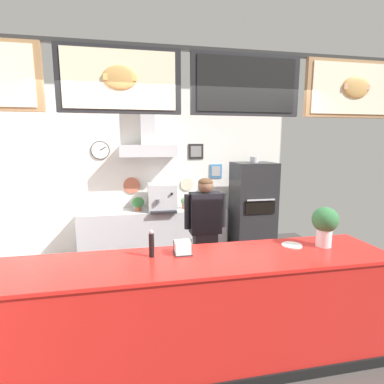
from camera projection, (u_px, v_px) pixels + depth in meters
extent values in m
plane|color=#3F3A38|center=(184.00, 336.00, 3.10)|extent=(6.15, 6.15, 0.00)
cube|color=#9E9E99|center=(160.00, 173.00, 5.34)|extent=(4.63, 0.12, 2.95)
cube|color=white|center=(161.00, 173.00, 5.27)|extent=(4.59, 0.01, 2.91)
cylinder|color=black|center=(100.00, 150.00, 5.00)|extent=(0.31, 0.02, 0.31)
cylinder|color=white|center=(100.00, 150.00, 4.99)|extent=(0.29, 0.01, 0.29)
cube|color=black|center=(103.00, 149.00, 4.98)|extent=(0.10, 0.01, 0.07)
cylinder|color=#C1664C|center=(132.00, 186.00, 5.19)|extent=(0.29, 0.02, 0.29)
cylinder|color=beige|center=(187.00, 184.00, 5.38)|extent=(0.23, 0.02, 0.23)
cube|color=teal|center=(216.00, 171.00, 5.45)|extent=(0.23, 0.02, 0.25)
cube|color=#A3A3A3|center=(216.00, 171.00, 5.44)|extent=(0.16, 0.01, 0.18)
cube|color=black|center=(196.00, 151.00, 5.32)|extent=(0.27, 0.02, 0.27)
cube|color=gray|center=(196.00, 151.00, 5.31)|extent=(0.20, 0.01, 0.20)
cube|color=silver|center=(148.00, 151.00, 4.98)|extent=(0.95, 0.39, 0.20)
cube|color=silver|center=(147.00, 117.00, 4.96)|extent=(0.24, 0.24, 0.92)
cube|color=#2D2D2D|center=(185.00, 48.00, 2.51)|extent=(4.40, 0.04, 0.04)
cube|color=black|center=(120.00, 80.00, 2.43)|extent=(1.01, 0.05, 0.53)
cube|color=beige|center=(120.00, 80.00, 2.40)|extent=(0.91, 0.01, 0.47)
ellipsoid|color=tan|center=(120.00, 78.00, 2.39)|extent=(0.28, 0.04, 0.19)
cube|color=#E5C666|center=(120.00, 77.00, 2.38)|extent=(0.26, 0.01, 0.05)
cube|color=black|center=(246.00, 85.00, 2.64)|extent=(1.01, 0.05, 0.53)
cube|color=black|center=(247.00, 85.00, 2.61)|extent=(0.91, 0.01, 0.47)
cube|color=#9E754C|center=(353.00, 89.00, 2.84)|extent=(1.01, 0.05, 0.53)
cube|color=#F2E5C6|center=(355.00, 89.00, 2.82)|extent=(0.91, 0.01, 0.47)
ellipsoid|color=tan|center=(356.00, 87.00, 2.80)|extent=(0.29, 0.04, 0.20)
cube|color=tan|center=(357.00, 87.00, 2.80)|extent=(0.28, 0.01, 0.05)
cube|color=red|center=(191.00, 315.00, 2.62)|extent=(3.54, 0.70, 0.99)
cube|color=red|center=(191.00, 261.00, 2.53)|extent=(3.61, 0.73, 0.03)
cube|color=#B7BABF|center=(154.00, 235.00, 5.09)|extent=(2.46, 0.53, 0.88)
cube|color=#929499|center=(155.00, 250.00, 5.14)|extent=(2.34, 0.49, 0.02)
cube|color=#232326|center=(252.00, 211.00, 5.08)|extent=(0.68, 0.60, 1.69)
cube|color=black|center=(260.00, 208.00, 4.75)|extent=(0.51, 0.02, 0.20)
cube|color=#B7BABF|center=(261.00, 200.00, 4.72)|extent=(0.47, 0.02, 0.02)
cylinder|color=#B7BABF|center=(254.00, 160.00, 4.93)|extent=(0.14, 0.14, 0.10)
cube|color=#232328|center=(205.00, 261.00, 4.05)|extent=(0.31, 0.20, 0.81)
cube|color=black|center=(205.00, 213.00, 3.94)|extent=(0.41, 0.22, 0.55)
cylinder|color=black|center=(223.00, 210.00, 3.98)|extent=(0.08, 0.08, 0.47)
cylinder|color=black|center=(187.00, 212.00, 3.88)|extent=(0.08, 0.08, 0.47)
sphere|color=brown|center=(206.00, 186.00, 3.87)|extent=(0.21, 0.21, 0.21)
ellipsoid|color=#4C331E|center=(206.00, 182.00, 3.87)|extent=(0.20, 0.20, 0.11)
cube|color=#B7BABF|center=(162.00, 197.00, 4.99)|extent=(0.47, 0.46, 0.45)
cylinder|color=#4C4C51|center=(158.00, 201.00, 4.72)|extent=(0.06, 0.06, 0.06)
cube|color=black|center=(164.00, 212.00, 4.76)|extent=(0.42, 0.10, 0.04)
sphere|color=black|center=(172.00, 194.00, 4.76)|extent=(0.04, 0.04, 0.04)
cylinder|color=#9E563D|center=(205.00, 206.00, 5.19)|extent=(0.09, 0.09, 0.06)
ellipsoid|color=#47894C|center=(205.00, 202.00, 5.18)|extent=(0.12, 0.12, 0.11)
cylinder|color=#9E563D|center=(185.00, 206.00, 5.13)|extent=(0.11, 0.11, 0.08)
ellipsoid|color=#5B844C|center=(185.00, 201.00, 5.11)|extent=(0.14, 0.14, 0.13)
cylinder|color=#9E563D|center=(138.00, 209.00, 4.95)|extent=(0.12, 0.12, 0.07)
ellipsoid|color=#387A3D|center=(138.00, 202.00, 4.93)|extent=(0.20, 0.20, 0.18)
cylinder|color=black|center=(152.00, 245.00, 2.57)|extent=(0.05, 0.05, 0.21)
sphere|color=gray|center=(151.00, 232.00, 2.55)|extent=(0.04, 0.04, 0.04)
cube|color=#262628|center=(183.00, 253.00, 2.66)|extent=(0.16, 0.16, 0.01)
cylinder|color=#262628|center=(174.00, 247.00, 2.63)|extent=(0.01, 0.01, 0.13)
cylinder|color=#262628|center=(191.00, 246.00, 2.66)|extent=(0.01, 0.01, 0.13)
cube|color=white|center=(183.00, 247.00, 2.65)|extent=(0.14, 0.14, 0.11)
cylinder|color=silver|center=(324.00, 237.00, 2.84)|extent=(0.14, 0.14, 0.18)
cylinder|color=gray|center=(323.00, 243.00, 2.85)|extent=(0.13, 0.13, 0.06)
ellipsoid|color=#2D6638|center=(325.00, 220.00, 2.81)|extent=(0.24, 0.24, 0.24)
cylinder|color=white|center=(292.00, 245.00, 2.86)|extent=(0.19, 0.19, 0.01)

